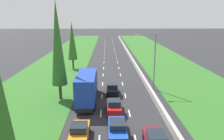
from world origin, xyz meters
name	(u,v)px	position (x,y,z in m)	size (l,w,h in m)	color
ground_plane	(110,56)	(0.00, 60.00, 0.00)	(300.00, 300.00, 0.00)	#28282B
grass_verge_left	(67,57)	(-12.65, 60.00, 0.02)	(14.00, 140.00, 0.04)	#2D6623
grass_verge_right	(158,56)	(14.35, 60.00, 0.02)	(14.00, 140.00, 0.04)	#2D6623
median_barrier	(129,55)	(5.70, 60.00, 0.42)	(0.44, 120.00, 0.85)	#9E9B93
lane_markings	(110,56)	(0.00, 60.00, 0.01)	(3.64, 116.00, 0.01)	white
blue_sedan_centre_lane	(117,129)	(0.01, 15.81, 0.81)	(1.82, 4.50, 1.64)	#1E47B7
orange_hatchback_left_lane	(80,132)	(-3.62, 15.25, 0.84)	(1.74, 3.90, 1.72)	orange
red_hatchback_centre_lane	(114,106)	(-0.12, 21.28, 0.84)	(1.74, 3.90, 1.72)	red
black_hatchback_centre_lane	(112,89)	(-0.19, 27.83, 0.84)	(1.74, 3.90, 1.72)	black
blue_box_truck_left_lane	(87,87)	(-3.70, 24.90, 2.18)	(2.46, 9.40, 4.18)	black
poplar_tree_second	(57,44)	(-7.66, 26.05, 7.97)	(2.15, 2.15, 13.82)	#4C3823
poplar_tree_third	(72,41)	(-8.58, 44.50, 6.28)	(2.06, 2.06, 10.47)	#4C3823
street_light_mast	(153,58)	(6.18, 29.77, 5.23)	(3.20, 0.28, 9.00)	gray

